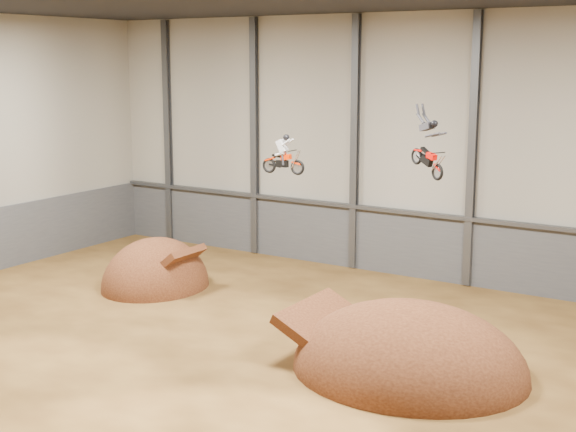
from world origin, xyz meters
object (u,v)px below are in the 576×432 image
object	(u,v)px
landing_ramp	(408,372)
fmx_rider_a	(283,152)
fmx_rider_b	(426,142)
takeoff_ramp	(156,287)

from	to	relation	value
landing_ramp	fmx_rider_a	size ratio (longest dim) A/B	4.26
fmx_rider_b	landing_ramp	bearing A→B (deg)	-45.44
takeoff_ramp	fmx_rider_a	distance (m)	11.09
landing_ramp	fmx_rider_a	xyz separation A→B (m)	(-7.59, 3.12, 7.53)
takeoff_ramp	landing_ramp	size ratio (longest dim) A/B	0.66
takeoff_ramp	fmx_rider_b	distance (m)	17.26
takeoff_ramp	fmx_rider_a	bearing A→B (deg)	-3.17
landing_ramp	fmx_rider_b	distance (m)	8.84
takeoff_ramp	fmx_rider_b	world-z (taller)	fmx_rider_b
takeoff_ramp	fmx_rider_a	size ratio (longest dim) A/B	2.81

